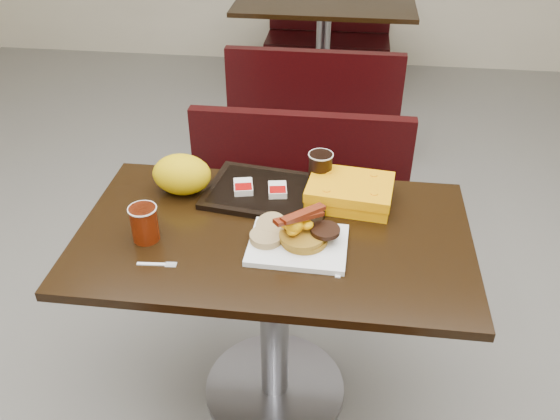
# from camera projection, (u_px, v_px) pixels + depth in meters

# --- Properties ---
(floor) EXTENTS (6.00, 7.00, 0.01)m
(floor) POSITION_uv_depth(u_px,v_px,m) (275.00, 390.00, 2.21)
(floor) COLOR gray
(floor) RESTS_ON ground
(table_near) EXTENTS (1.20, 0.70, 0.75)m
(table_near) POSITION_uv_depth(u_px,v_px,m) (274.00, 320.00, 2.00)
(table_near) COLOR black
(table_near) RESTS_ON floor
(bench_near_n) EXTENTS (1.00, 0.46, 0.72)m
(bench_near_n) POSITION_uv_depth(u_px,v_px,m) (295.00, 208.00, 2.58)
(bench_near_n) COLOR black
(bench_near_n) RESTS_ON floor
(table_far) EXTENTS (1.20, 0.70, 0.75)m
(table_far) POSITION_uv_depth(u_px,v_px,m) (323.00, 56.00, 4.12)
(table_far) COLOR black
(table_far) RESTS_ON floor
(bench_far_s) EXTENTS (1.00, 0.46, 0.72)m
(bench_far_s) POSITION_uv_depth(u_px,v_px,m) (315.00, 98.00, 3.56)
(bench_far_s) COLOR black
(bench_far_s) RESTS_ON floor
(bench_far_n) EXTENTS (1.00, 0.46, 0.72)m
(bench_far_n) POSITION_uv_depth(u_px,v_px,m) (328.00, 27.00, 4.70)
(bench_far_n) COLOR black
(bench_far_n) RESTS_ON floor
(platter) EXTENTS (0.29, 0.23, 0.02)m
(platter) POSITION_uv_depth(u_px,v_px,m) (298.00, 245.00, 1.72)
(platter) COLOR white
(platter) RESTS_ON table_near
(pancake_stack) EXTENTS (0.17, 0.17, 0.03)m
(pancake_stack) POSITION_uv_depth(u_px,v_px,m) (304.00, 237.00, 1.72)
(pancake_stack) COLOR #946A18
(pancake_stack) RESTS_ON platter
(sausage_patty) EXTENTS (0.09, 0.09, 0.01)m
(sausage_patty) POSITION_uv_depth(u_px,v_px,m) (325.00, 230.00, 1.71)
(sausage_patty) COLOR black
(sausage_patty) RESTS_ON pancake_stack
(scrambled_eggs) EXTENTS (0.10, 0.09, 0.05)m
(scrambled_eggs) POSITION_uv_depth(u_px,v_px,m) (294.00, 227.00, 1.69)
(scrambled_eggs) COLOR yellow
(scrambled_eggs) RESTS_ON pancake_stack
(bacon_strips) EXTENTS (0.17, 0.16, 0.01)m
(bacon_strips) POSITION_uv_depth(u_px,v_px,m) (299.00, 216.00, 1.68)
(bacon_strips) COLOR #450F04
(bacon_strips) RESTS_ON scrambled_eggs
(muffin_bottom) EXTENTS (0.12, 0.12, 0.02)m
(muffin_bottom) POSITION_uv_depth(u_px,v_px,m) (266.00, 237.00, 1.72)
(muffin_bottom) COLOR tan
(muffin_bottom) RESTS_ON platter
(muffin_top) EXTENTS (0.11, 0.11, 0.05)m
(muffin_top) POSITION_uv_depth(u_px,v_px,m) (271.00, 226.00, 1.75)
(muffin_top) COLOR tan
(muffin_top) RESTS_ON platter
(coffee_cup_near) EXTENTS (0.08, 0.08, 0.11)m
(coffee_cup_near) POSITION_uv_depth(u_px,v_px,m) (144.00, 224.00, 1.73)
(coffee_cup_near) COLOR maroon
(coffee_cup_near) RESTS_ON table_near
(fork) EXTENTS (0.11, 0.03, 0.00)m
(fork) POSITION_uv_depth(u_px,v_px,m) (151.00, 264.00, 1.66)
(fork) COLOR white
(fork) RESTS_ON table_near
(knife) EXTENTS (0.02, 0.18, 0.00)m
(knife) POSITION_uv_depth(u_px,v_px,m) (339.00, 257.00, 1.68)
(knife) COLOR white
(knife) RESTS_ON table_near
(condiment_syrup) EXTENTS (0.04, 0.03, 0.01)m
(condiment_syrup) POSITION_uv_depth(u_px,v_px,m) (260.00, 228.00, 1.79)
(condiment_syrup) COLOR #B04307
(condiment_syrup) RESTS_ON table_near
(tray) EXTENTS (0.45, 0.35, 0.02)m
(tray) POSITION_uv_depth(u_px,v_px,m) (269.00, 192.00, 1.95)
(tray) COLOR black
(tray) RESTS_ON table_near
(hashbrown_sleeve_left) EXTENTS (0.08, 0.10, 0.02)m
(hashbrown_sleeve_left) POSITION_uv_depth(u_px,v_px,m) (243.00, 187.00, 1.94)
(hashbrown_sleeve_left) COLOR silver
(hashbrown_sleeve_left) RESTS_ON tray
(hashbrown_sleeve_right) EXTENTS (0.07, 0.09, 0.02)m
(hashbrown_sleeve_right) POSITION_uv_depth(u_px,v_px,m) (277.00, 190.00, 1.93)
(hashbrown_sleeve_right) COLOR silver
(hashbrown_sleeve_right) RESTS_ON tray
(coffee_cup_far) EXTENTS (0.09, 0.09, 0.11)m
(coffee_cup_far) POSITION_uv_depth(u_px,v_px,m) (320.00, 168.00, 1.96)
(coffee_cup_far) COLOR black
(coffee_cup_far) RESTS_ON tray
(clamshell) EXTENTS (0.29, 0.23, 0.07)m
(clamshell) POSITION_uv_depth(u_px,v_px,m) (350.00, 192.00, 1.90)
(clamshell) COLOR #F49804
(clamshell) RESTS_ON table_near
(paper_bag) EXTENTS (0.21, 0.17, 0.14)m
(paper_bag) POSITION_uv_depth(u_px,v_px,m) (182.00, 174.00, 1.94)
(paper_bag) COLOR yellow
(paper_bag) RESTS_ON table_near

